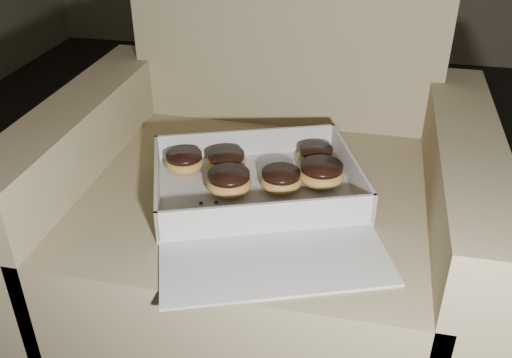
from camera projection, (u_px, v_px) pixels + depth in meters
The scene contains 13 objects.
armchair at pixel (264, 216), 1.18m from camera, with size 0.83×0.70×0.87m.
bakery_box at pixel (261, 197), 1.00m from camera, with size 0.48×0.52×0.06m.
donut_a at pixel (316, 156), 1.10m from camera, with size 0.07×0.07×0.04m.
donut_b at pixel (321, 174), 1.04m from camera, with size 0.08×0.08×0.04m.
donut_c at pixel (184, 161), 1.08m from camera, with size 0.07×0.07×0.04m.
donut_d at pixel (229, 182), 1.01m from camera, with size 0.08×0.08×0.04m.
donut_e at pixel (281, 180), 1.02m from camera, with size 0.07×0.07×0.04m.
donut_f at pixel (226, 161), 1.08m from camera, with size 0.07×0.07×0.04m.
crumb_a at pixel (319, 185), 1.04m from camera, with size 0.01×0.01×0.00m, color black.
crumb_b at pixel (201, 203), 0.99m from camera, with size 0.01×0.01×0.00m, color black.
crumb_c at pixel (287, 212), 0.97m from camera, with size 0.01×0.01×0.00m, color black.
crumb_d at pixel (216, 202), 0.99m from camera, with size 0.01×0.01×0.00m, color black.
crumb_e at pixel (196, 212), 0.97m from camera, with size 0.01×0.01×0.00m, color black.
Camera 1 is at (-0.35, -0.54, 0.95)m, focal length 40.00 mm.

